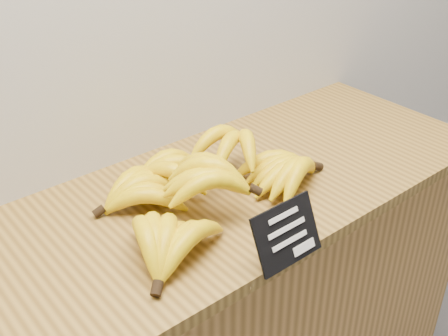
% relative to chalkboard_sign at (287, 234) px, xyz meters
% --- Properties ---
extents(counter_top, '(1.45, 0.54, 0.03)m').
position_rel_chalkboard_sign_xyz_m(counter_top, '(0.02, 0.26, -0.07)').
color(counter_top, olive).
rests_on(counter_top, counter).
extents(chalkboard_sign, '(0.15, 0.05, 0.11)m').
position_rel_chalkboard_sign_xyz_m(chalkboard_sign, '(0.00, 0.00, 0.00)').
color(chalkboard_sign, black).
rests_on(chalkboard_sign, counter_top).
extents(banana_pile, '(0.58, 0.42, 0.13)m').
position_rel_chalkboard_sign_xyz_m(banana_pile, '(-0.01, 0.24, -0.00)').
color(banana_pile, yellow).
rests_on(banana_pile, counter_top).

